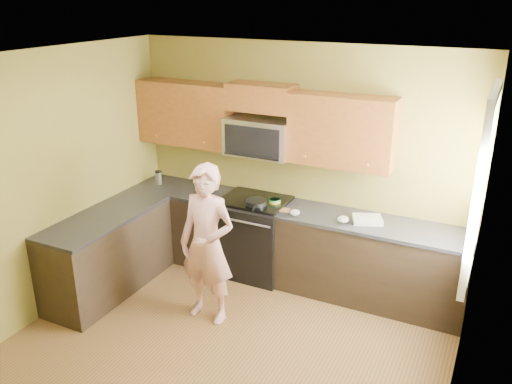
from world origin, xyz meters
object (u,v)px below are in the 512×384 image
Objects in this scene: travel_mug at (159,184)px; butter_tub at (275,205)px; stove at (255,236)px; woman at (207,245)px; microwave at (260,155)px; frying_pan at (256,204)px.

butter_tub is at bearing 0.02° from travel_mug.
stove is 1.42m from travel_mug.
woman reaches higher than stove.
butter_tub is 0.76× the size of travel_mug.
microwave is 4.38× the size of travel_mug.
frying_pan is 1.44m from travel_mug.
woman is at bearing -90.73° from stove.
butter_tub is 1.60m from travel_mug.
butter_tub is at bearing 77.35° from woman.
frying_pan is at bearing -71.95° from microwave.
frying_pan is 3.20× the size of butter_tub.
frying_pan is at bearing -58.16° from stove.
microwave is at bearing 154.31° from butter_tub.
travel_mug is at bearing -174.87° from microwave.
stove is at bearing 103.43° from frying_pan.
stove is 1.10m from woman.
frying_pan reaches higher than butter_tub.
butter_tub is (0.17, 0.14, -0.03)m from frying_pan.
butter_tub is at bearing -25.69° from microwave.
stove is 0.98m from microwave.
stove is at bearing -179.03° from butter_tub.
woman is at bearing -38.10° from travel_mug.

